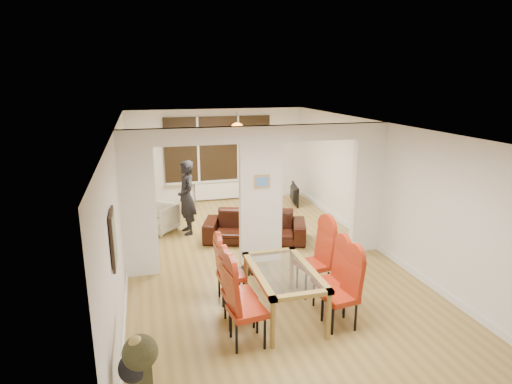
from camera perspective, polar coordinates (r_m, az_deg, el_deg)
name	(u,v)px	position (r m, az deg, el deg)	size (l,w,h in m)	color
floor	(260,261)	(8.38, 0.60, -9.13)	(5.00, 9.00, 0.01)	olive
room_walls	(261,196)	(7.94, 0.63, -0.53)	(5.00, 9.00, 2.60)	silver
divider_wall	(261,196)	(7.94, 0.63, -0.53)	(5.00, 0.18, 2.60)	white
bay_window_blinds	(218,149)	(12.14, -5.06, 5.79)	(3.00, 0.08, 1.80)	black
radiator	(219,190)	(12.35, -4.90, 0.25)	(1.40, 0.08, 0.50)	white
pendant_light	(237,130)	(11.00, -2.53, 8.30)	(0.36, 0.36, 0.36)	orange
stair_newel	(139,354)	(5.06, -15.31, -20.16)	(0.40, 1.20, 1.10)	#A2894A
wall_poster	(113,239)	(5.31, -18.50, -5.91)	(0.04, 0.52, 0.67)	gray
pillar_photo	(262,181)	(7.78, 0.83, 1.41)	(0.30, 0.03, 0.25)	#4C8CD8
dining_table	(283,292)	(6.47, 3.67, -13.23)	(0.88, 1.56, 0.73)	olive
dining_chair_la	(247,305)	(5.75, -1.18, -14.79)	(0.45, 0.45, 1.13)	maroon
dining_chair_lb	(239,290)	(6.19, -2.28, -12.88)	(0.42, 0.42, 1.06)	maroon
dining_chair_lc	(231,271)	(6.79, -3.35, -10.45)	(0.41, 0.41, 1.02)	maroon
dining_chair_ra	(340,292)	(6.23, 11.11, -12.90)	(0.43, 0.43, 1.07)	maroon
dining_chair_rb	(330,278)	(6.61, 9.79, -11.24)	(0.42, 0.42, 1.05)	maroon
dining_chair_rc	(313,260)	(7.05, 7.63, -8.95)	(0.46, 0.46, 1.16)	maroon
sofa	(255,227)	(9.26, -0.16, -4.63)	(2.17, 0.85, 0.63)	black
armchair	(159,218)	(10.03, -12.85, -3.41)	(0.70, 0.72, 0.65)	#BBB59E
person	(187,198)	(9.68, -9.24, -0.73)	(0.40, 0.61, 1.67)	black
television	(292,194)	(12.01, 4.78, -0.29)	(0.12, 0.95, 0.55)	black
coffee_table	(241,214)	(10.76, -2.06, -3.01)	(0.91, 0.45, 0.21)	black
bottle	(249,206)	(10.63, -1.00, -1.89)	(0.07, 0.07, 0.27)	#143F19
bowl	(238,210)	(10.66, -2.44, -2.44)	(0.22, 0.22, 0.05)	black
shoes	(249,270)	(7.87, -0.94, -10.41)	(0.23, 0.25, 0.10)	black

